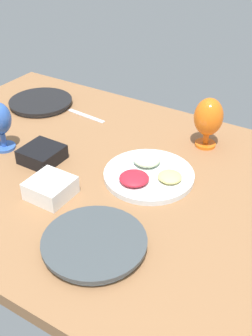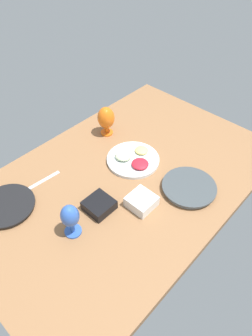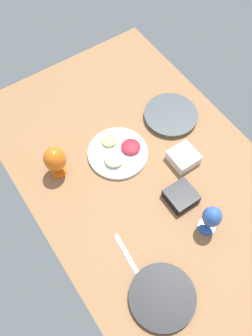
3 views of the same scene
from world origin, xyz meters
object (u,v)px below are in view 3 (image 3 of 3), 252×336
at_px(dinner_plate_left, 162,297).
at_px(square_bowl_white, 183,157).
at_px(hurricane_glass_blue, 212,218).
at_px(square_bowl_black, 181,196).
at_px(fruit_platter, 118,152).
at_px(dinner_plate_right, 171,115).
at_px(hurricane_glass_orange, 55,160).

height_order(dinner_plate_left, square_bowl_white, square_bowl_white).
distance_m(hurricane_glass_blue, square_bowl_black, 0.18).
relative_size(fruit_platter, hurricane_glass_blue, 1.64).
height_order(fruit_platter, square_bowl_white, square_bowl_white).
relative_size(fruit_platter, square_bowl_white, 2.36).
xyz_separation_m(dinner_plate_left, square_bowl_black, (0.29, -0.32, 0.02)).
relative_size(dinner_plate_left, fruit_platter, 0.92).
bearing_deg(dinner_plate_right, dinner_plate_left, 140.30).
xyz_separation_m(square_bowl_white, square_bowl_black, (-0.15, 0.13, -0.00)).
xyz_separation_m(hurricane_glass_blue, square_bowl_white, (0.31, -0.12, -0.07)).
bearing_deg(square_bowl_white, fruit_platter, 49.33).
bearing_deg(hurricane_glass_orange, dinner_plate_right, -93.62).
relative_size(fruit_platter, hurricane_glass_orange, 1.59).
height_order(dinner_plate_left, fruit_platter, fruit_platter).
relative_size(dinner_plate_left, hurricane_glass_orange, 1.45).
height_order(fruit_platter, hurricane_glass_orange, hurricane_glass_orange).
xyz_separation_m(hurricane_glass_orange, square_bowl_white, (-0.27, -0.51, -0.08)).
bearing_deg(square_bowl_white, hurricane_glass_blue, 158.88).
distance_m(fruit_platter, hurricane_glass_blue, 0.53).
bearing_deg(fruit_platter, hurricane_glass_orange, 75.12).
distance_m(dinner_plate_left, square_bowl_black, 0.43).
bearing_deg(hurricane_glass_orange, dinner_plate_left, -175.22).
relative_size(dinner_plate_left, square_bowl_black, 2.12).
bearing_deg(hurricane_glass_blue, fruit_platter, 12.10).
relative_size(dinner_plate_left, dinner_plate_right, 0.97).
height_order(dinner_plate_right, hurricane_glass_blue, hurricane_glass_blue).
relative_size(dinner_plate_left, hurricane_glass_blue, 1.51).
height_order(dinner_plate_right, square_bowl_black, square_bowl_black).
bearing_deg(dinner_plate_left, hurricane_glass_blue, -69.39).
distance_m(dinner_plate_right, fruit_platter, 0.34).
distance_m(dinner_plate_right, square_bowl_black, 0.45).
xyz_separation_m(fruit_platter, hurricane_glass_orange, (0.07, 0.28, 0.09)).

